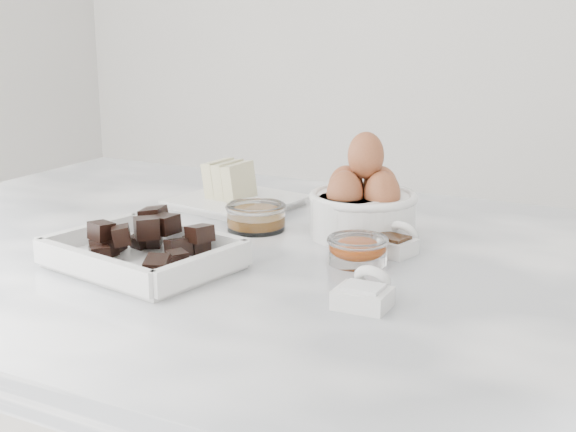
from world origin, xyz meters
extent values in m
cube|color=white|center=(0.00, 0.00, 0.92)|extent=(1.20, 0.80, 0.04)
cube|color=white|center=(-0.09, -0.12, 0.95)|extent=(0.22, 0.18, 0.01)
cube|color=white|center=(-0.14, 0.18, 0.95)|extent=(0.17, 0.17, 0.01)
cube|color=white|center=(-0.14, 0.18, 0.95)|extent=(0.19, 0.19, 0.00)
cylinder|color=white|center=(0.07, 0.10, 0.97)|extent=(0.09, 0.09, 0.06)
cylinder|color=white|center=(0.07, 0.10, 0.99)|extent=(0.08, 0.08, 0.01)
cylinder|color=white|center=(0.08, 0.12, 0.97)|extent=(0.14, 0.14, 0.05)
torus|color=white|center=(0.08, 0.12, 0.99)|extent=(0.15, 0.15, 0.01)
ellipsoid|color=#9F5633|center=(0.11, 0.13, 1.00)|extent=(0.05, 0.05, 0.06)
ellipsoid|color=#9F5633|center=(0.05, 0.12, 1.00)|extent=(0.05, 0.05, 0.06)
ellipsoid|color=#9F5633|center=(0.09, 0.15, 1.00)|extent=(0.05, 0.05, 0.06)
ellipsoid|color=#9F5633|center=(0.08, 0.09, 1.00)|extent=(0.05, 0.05, 0.06)
ellipsoid|color=#9F5633|center=(0.08, 0.12, 1.05)|extent=(0.05, 0.05, 0.06)
cylinder|color=white|center=(-0.06, 0.08, 0.96)|extent=(0.08, 0.08, 0.03)
torus|color=white|center=(-0.06, 0.08, 0.97)|extent=(0.08, 0.08, 0.01)
cylinder|color=orange|center=(-0.06, 0.08, 0.95)|extent=(0.06, 0.06, 0.01)
cylinder|color=white|center=(0.12, 0.01, 0.95)|extent=(0.07, 0.07, 0.03)
torus|color=white|center=(0.12, 0.01, 0.97)|extent=(0.07, 0.07, 0.01)
ellipsoid|color=#FF6807|center=(0.12, 0.01, 0.96)|extent=(0.05, 0.05, 0.02)
cube|color=white|center=(0.15, 0.06, 0.95)|extent=(0.06, 0.05, 0.02)
cube|color=black|center=(0.15, 0.06, 0.96)|extent=(0.04, 0.04, 0.00)
torus|color=white|center=(0.15, 0.09, 0.96)|extent=(0.05, 0.04, 0.04)
cube|color=white|center=(0.19, -0.12, 0.95)|extent=(0.06, 0.05, 0.02)
cube|color=white|center=(0.19, -0.12, 0.96)|extent=(0.04, 0.03, 0.00)
torus|color=white|center=(0.19, -0.09, 0.96)|extent=(0.04, 0.03, 0.04)
camera|label=1|loc=(0.48, -0.83, 1.24)|focal=50.00mm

